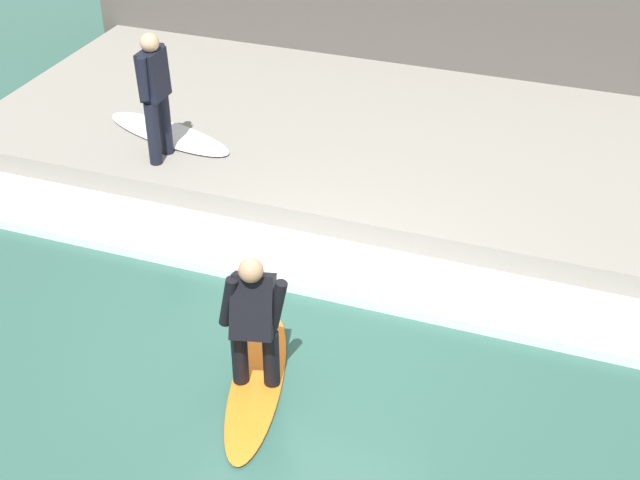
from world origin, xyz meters
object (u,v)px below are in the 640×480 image
Objects in this scene: surfboard_waiting_near at (169,133)px; surfer_riding at (253,317)px; surfer_waiting_near at (155,90)px; surfboard_riding at (257,383)px.

surfer_riding is at bearing -142.24° from surfboard_waiting_near.
surfer_waiting_near is 0.77× the size of surfboard_waiting_near.
surfboard_riding is at bearing 0.00° from surfer_riding.
surfboard_riding is 1.52× the size of surfer_riding.
surfboard_riding is 0.76m from surfer_riding.
surfer_waiting_near is (2.94, 2.49, 1.23)m from surfboard_riding.
surfer_riding is 3.88m from surfer_waiting_near.
surfboard_riding is 0.99× the size of surfboard_waiting_near.
surfboard_waiting_near is (3.49, 2.70, 0.38)m from surfboard_riding.
surfer_waiting_near reaches higher than surfboard_waiting_near.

